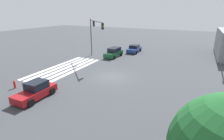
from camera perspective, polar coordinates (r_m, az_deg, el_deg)
The scene contains 8 objects.
ground_plane at distance 22.25m, azimuth 0.00°, elevation -2.16°, with size 128.33×128.33×0.00m, color #3D3F44.
crosswalk_markings at distance 26.36m, azimuth -15.09°, elevation 0.55°, with size 12.32×4.40×0.01m.
traffic_signal_mast at distance 29.97m, azimuth -5.88°, elevation 12.74°, with size 6.01×6.01×6.64m.
car_1 at distance 35.77m, azimuth 7.26°, elevation 6.86°, with size 4.38×2.18×1.48m.
car_3 at distance 18.20m, azimuth -23.68°, elevation -6.29°, with size 4.19×2.03×1.62m.
car_4 at distance 31.72m, azimuth 0.57°, elevation 5.69°, with size 4.39×2.15×1.67m.
pedestrian at distance 12.31m, azimuth 21.20°, elevation -16.80°, with size 0.41×0.41×1.82m.
fire_hydrant at distance 21.58m, azimuth -29.22°, elevation -4.13°, with size 0.22×0.22×0.86m.
Camera 1 is at (18.64, 9.22, 7.92)m, focal length 28.00 mm.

